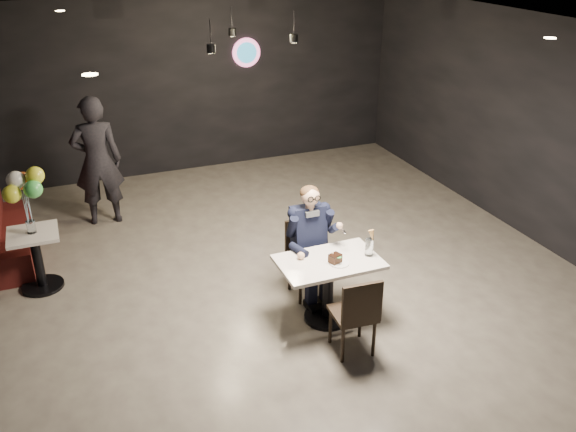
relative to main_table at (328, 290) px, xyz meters
name	(u,v)px	position (x,y,z in m)	size (l,w,h in m)	color
floor	(303,288)	(-0.01, 0.67, -0.38)	(9.00, 9.00, 0.00)	gray
wall_sign	(246,53)	(0.79, 5.14, 1.62)	(0.50, 0.06, 0.50)	pink
pendant_lights	(245,21)	(-0.01, 2.67, 2.51)	(1.40, 1.20, 0.36)	black
main_table	(328,290)	(0.00, 0.00, 0.00)	(1.10, 0.70, 0.75)	silver
chair_far	(308,260)	(0.00, 0.55, 0.09)	(0.42, 0.46, 0.92)	black
chair_near	(353,312)	(0.00, -0.59, 0.09)	(0.42, 0.46, 0.92)	black
seated_man	(309,240)	(0.00, 0.55, 0.34)	(0.60, 0.80, 1.44)	black
dessert_plate	(339,263)	(0.07, -0.11, 0.38)	(0.21, 0.21, 0.01)	white
cake_slice	(335,259)	(0.03, -0.08, 0.43)	(0.12, 0.10, 0.09)	black
mint_leaf	(339,257)	(0.06, -0.13, 0.47)	(0.06, 0.04, 0.01)	green
sundae_glass	(369,247)	(0.45, -0.06, 0.47)	(0.09, 0.09, 0.20)	silver
wafer_cone	(372,236)	(0.47, -0.08, 0.62)	(0.06, 0.06, 0.13)	tan
booth_bench	(11,225)	(-3.26, 2.88, 0.07)	(0.45, 1.80, 0.90)	#400F0D
side_table	(38,262)	(-2.96, 1.88, -0.02)	(0.57, 0.57, 0.72)	silver
balloon_vase	(31,227)	(-2.96, 1.88, 0.45)	(0.10, 0.10, 0.15)	silver
balloon_bunch	(25,196)	(-2.96, 1.88, 0.84)	(0.38, 0.38, 0.63)	yellow
passerby	(97,161)	(-2.02, 3.49, 0.58)	(0.70, 0.46, 1.91)	black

